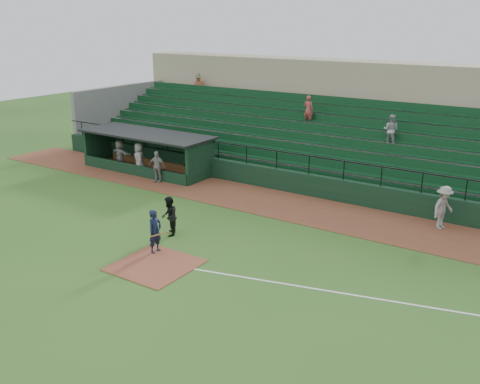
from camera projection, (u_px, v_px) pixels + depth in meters
The scene contains 12 objects.
ground at pixel (172, 256), 21.74m from camera, with size 90.00×90.00×0.00m, color #2E591C.
warning_track at pixel (272, 202), 28.08m from camera, with size 40.00×4.00×0.03m, color brown.
home_plate_dirt at pixel (155, 265), 20.94m from camera, with size 3.00×3.00×0.03m, color brown.
foul_line at pixel (372, 298), 18.48m from camera, with size 18.00×0.09×0.01m, color white.
stadium_structure at pixel (340, 132), 34.08m from camera, with size 38.00×13.08×6.40m.
dugout at pixel (152, 149), 34.04m from camera, with size 8.90×3.20×2.42m.
batter_at_plate at pixel (155, 231), 21.85m from camera, with size 1.02×0.71×1.84m.
umpire at pixel (169, 216), 23.62m from camera, with size 0.86×0.67×1.78m, color black.
runner at pixel (443, 208), 24.28m from camera, with size 1.30×0.75×2.01m, color gray.
dugout_player_a at pixel (157, 166), 31.31m from camera, with size 1.09×0.46×1.87m, color gray.
dugout_player_b at pixel (139, 159), 32.88m from camera, with size 0.96×0.62×1.96m, color #9B9691.
dugout_player_c at pixel (120, 154), 34.19m from camera, with size 1.71×0.55×1.85m, color #A4A09A.
Camera 1 is at (13.30, -15.04, 9.17)m, focal length 40.17 mm.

